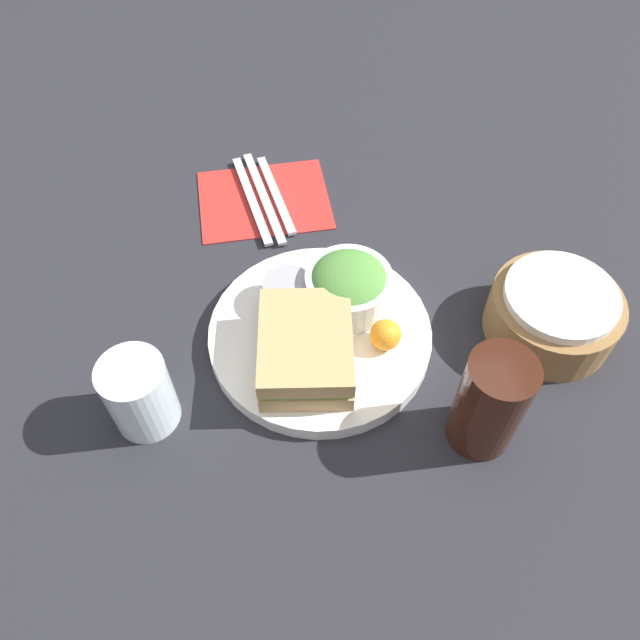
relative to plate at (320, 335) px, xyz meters
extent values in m
plane|color=#232328|center=(0.00, 0.00, -0.01)|extent=(4.00, 4.00, 0.00)
cylinder|color=white|center=(0.00, 0.00, 0.00)|extent=(0.27, 0.27, 0.02)
cube|color=tan|center=(0.04, -0.02, 0.02)|extent=(0.14, 0.12, 0.02)
cube|color=#6BB24C|center=(0.04, -0.02, 0.04)|extent=(0.14, 0.12, 0.01)
cube|color=tan|center=(0.04, -0.02, 0.05)|extent=(0.14, 0.12, 0.02)
cylinder|color=silver|center=(-0.04, 0.04, 0.03)|extent=(0.10, 0.10, 0.05)
ellipsoid|color=#4C8438|center=(-0.04, 0.04, 0.05)|extent=(0.10, 0.10, 0.05)
cylinder|color=#99999E|center=(-0.05, -0.03, 0.03)|extent=(0.06, 0.06, 0.04)
sphere|color=orange|center=(0.03, 0.07, 0.03)|extent=(0.04, 0.04, 0.04)
cylinder|color=#38190F|center=(0.15, 0.15, 0.06)|extent=(0.07, 0.07, 0.13)
cylinder|color=olive|center=(0.03, 0.28, 0.02)|extent=(0.15, 0.15, 0.06)
cylinder|color=white|center=(0.03, 0.28, 0.05)|extent=(0.13, 0.13, 0.01)
cube|color=#B22823|center=(-0.26, -0.04, -0.01)|extent=(0.15, 0.19, 0.00)
cube|color=#B2B2B7|center=(-0.25, -0.06, 0.00)|extent=(0.19, 0.04, 0.01)
cube|color=#B2B2B7|center=(-0.26, -0.04, 0.00)|extent=(0.20, 0.04, 0.01)
cube|color=#B2B2B7|center=(-0.26, -0.02, 0.00)|extent=(0.17, 0.04, 0.01)
cylinder|color=silver|center=(0.07, -0.21, 0.04)|extent=(0.07, 0.07, 0.09)
camera|label=1|loc=(0.42, -0.07, 0.61)|focal=35.00mm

